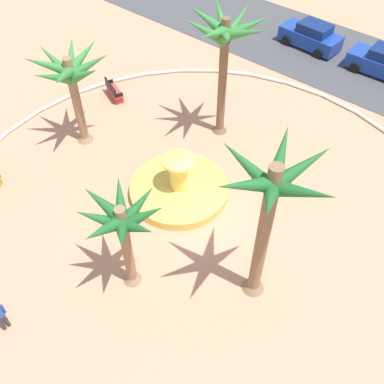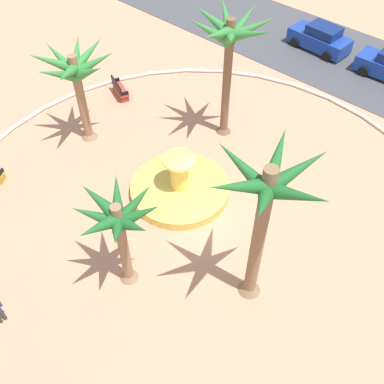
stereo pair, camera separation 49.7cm
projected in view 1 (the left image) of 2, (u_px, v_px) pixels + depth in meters
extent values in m
plane|color=tan|center=(198.00, 213.00, 19.63)|extent=(80.00, 80.00, 0.00)
torus|color=silver|center=(198.00, 212.00, 19.56)|extent=(23.19, 23.19, 0.20)
cube|color=#424247|center=(356.00, 64.00, 27.91)|extent=(48.00, 8.00, 0.03)
cylinder|color=gold|center=(179.00, 189.00, 20.31)|extent=(4.57, 4.57, 0.45)
cylinder|color=teal|center=(179.00, 190.00, 20.34)|extent=(4.02, 4.02, 0.34)
cylinder|color=gold|center=(179.00, 174.00, 19.57)|extent=(0.82, 0.82, 1.57)
cylinder|color=#F1C954|center=(178.00, 160.00, 18.94)|extent=(1.46, 1.46, 0.12)
cylinder|color=brown|center=(222.00, 80.00, 21.19)|extent=(0.42, 0.42, 6.26)
cone|color=brown|center=(220.00, 127.00, 23.32)|extent=(0.80, 0.80, 0.50)
cone|color=#337F38|center=(245.00, 33.00, 18.79)|extent=(2.20, 0.71, 1.31)
cone|color=#337F38|center=(247.00, 26.00, 19.25)|extent=(1.93, 1.91, 1.36)
cone|color=#337F38|center=(237.00, 21.00, 19.74)|extent=(0.61, 2.13, 1.51)
cone|color=#337F38|center=(220.00, 16.00, 19.81)|extent=(2.03, 1.81, 1.28)
cone|color=#337F38|center=(207.00, 19.00, 19.53)|extent=(2.20, 0.67, 1.22)
cone|color=#337F38|center=(205.00, 31.00, 19.24)|extent=(1.90, 1.85, 1.57)
cone|color=#337F38|center=(214.00, 34.00, 18.53)|extent=(0.80, 2.23, 1.13)
cone|color=#337F38|center=(226.00, 38.00, 18.55)|extent=(1.77, 2.04, 1.37)
cylinder|color=#8E6B4C|center=(77.00, 102.00, 21.24)|extent=(0.44, 0.44, 4.77)
cone|color=#8E6B4C|center=(85.00, 136.00, 22.82)|extent=(0.84, 0.84, 0.50)
cone|color=#337F38|center=(84.00, 75.00, 19.55)|extent=(2.13, 0.81, 1.55)
cone|color=#337F38|center=(89.00, 65.00, 19.93)|extent=(1.77, 2.00, 1.39)
cone|color=#337F38|center=(83.00, 55.00, 20.29)|extent=(0.80, 2.20, 1.23)
cone|color=#337F38|center=(71.00, 56.00, 20.44)|extent=(1.85, 1.94, 1.41)
cone|color=#337F38|center=(55.00, 61.00, 20.20)|extent=(2.14, 0.65, 1.42)
cone|color=#337F38|center=(46.00, 65.00, 19.73)|extent=(2.02, 1.79, 1.20)
cone|color=#337F38|center=(53.00, 77.00, 19.42)|extent=(0.61, 2.08, 1.56)
cone|color=#337F38|center=(63.00, 77.00, 19.05)|extent=(1.75, 2.05, 1.18)
cylinder|color=brown|center=(263.00, 237.00, 14.66)|extent=(0.46, 0.46, 6.60)
cone|color=brown|center=(253.00, 284.00, 16.92)|extent=(0.88, 0.88, 0.50)
cone|color=#1E6028|center=(303.00, 192.00, 12.15)|extent=(2.09, 0.58, 1.37)
cone|color=#1E6028|center=(302.00, 167.00, 12.78)|extent=(1.39, 2.13, 1.31)
cone|color=#1E6028|center=(281.00, 155.00, 13.10)|extent=(1.29, 2.15, 1.28)
cone|color=#1E6028|center=(247.00, 165.00, 12.92)|extent=(2.10, 0.71, 1.43)
cone|color=#1E6028|center=(246.00, 185.00, 12.22)|extent=(1.43, 2.13, 1.23)
cone|color=#1E6028|center=(270.00, 201.00, 11.96)|extent=(1.36, 2.12, 1.40)
cylinder|color=#8E6B4C|center=(127.00, 248.00, 15.74)|extent=(0.39, 0.39, 4.33)
cone|color=#8E6B4C|center=(132.00, 276.00, 17.16)|extent=(0.74, 0.74, 0.50)
cone|color=#1E6028|center=(137.00, 228.00, 14.12)|extent=(1.73, 0.56, 1.28)
cone|color=#1E6028|center=(143.00, 216.00, 14.49)|extent=(1.64, 1.59, 1.33)
cone|color=#1E6028|center=(138.00, 205.00, 14.78)|extent=(0.75, 1.78, 1.30)
cone|color=#1E6028|center=(120.00, 200.00, 14.92)|extent=(1.66, 1.58, 1.26)
cone|color=#1E6028|center=(102.00, 203.00, 14.63)|extent=(1.79, 0.68, 1.00)
cone|color=#1E6028|center=(99.00, 219.00, 14.43)|extent=(1.63, 1.59, 1.34)
cone|color=#1E6028|center=(104.00, 230.00, 13.96)|extent=(0.63, 1.78, 1.14)
cone|color=#1E6028|center=(122.00, 234.00, 13.94)|extent=(1.67, 1.57, 1.27)
cube|color=#B73D33|center=(114.00, 91.00, 25.20)|extent=(1.67, 1.06, 0.12)
cube|color=black|center=(110.00, 87.00, 24.91)|extent=(1.51, 0.67, 0.50)
cube|color=#9C342B|center=(115.00, 94.00, 25.39)|extent=(1.54, 0.98, 0.39)
cube|color=black|center=(109.00, 82.00, 25.54)|extent=(0.24, 0.45, 0.24)
cube|color=black|center=(119.00, 95.00, 24.65)|extent=(0.24, 0.45, 0.24)
cylinder|color=#33333D|center=(1.00, 324.00, 15.66)|extent=(0.14, 0.14, 0.81)
cylinder|color=#33333D|center=(6.00, 320.00, 15.75)|extent=(0.14, 0.14, 0.81)
cylinder|color=#2D4CA5|center=(3.00, 309.00, 15.31)|extent=(0.09, 0.09, 0.53)
cube|color=navy|center=(310.00, 38.00, 28.91)|extent=(4.09, 1.93, 0.90)
cube|color=navy|center=(315.00, 28.00, 28.28)|extent=(2.08, 1.56, 0.60)
cube|color=#333D47|center=(303.00, 25.00, 28.75)|extent=(0.37, 1.37, 0.51)
cylinder|color=black|center=(286.00, 41.00, 29.30)|extent=(0.65, 0.26, 0.64)
cylinder|color=black|center=(301.00, 31.00, 30.13)|extent=(0.65, 0.26, 0.64)
cylinder|color=black|center=(318.00, 54.00, 28.16)|extent=(0.65, 0.26, 0.64)
cylinder|color=black|center=(332.00, 44.00, 28.99)|extent=(0.65, 0.26, 0.64)
cube|color=navy|center=(381.00, 64.00, 26.75)|extent=(4.05, 1.81, 0.90)
cube|color=#333D47|center=(373.00, 51.00, 26.56)|extent=(0.33, 1.37, 0.51)
cylinder|color=black|center=(355.00, 68.00, 27.05)|extent=(0.65, 0.24, 0.64)
cylinder|color=black|center=(366.00, 56.00, 27.95)|extent=(0.65, 0.24, 0.64)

